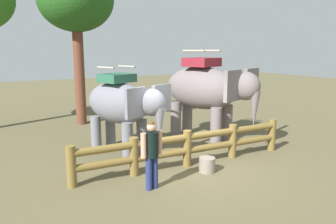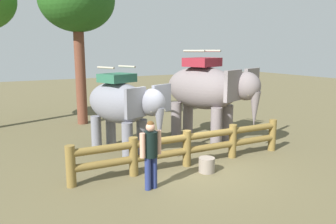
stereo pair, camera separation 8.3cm
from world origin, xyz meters
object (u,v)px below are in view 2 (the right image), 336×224
object	(u,v)px
tourist_woman_in_black	(151,150)
feed_bucket	(207,165)
elephant_near_left	(122,105)
elephant_center	(207,90)
log_fence	(187,146)
tree_far_left	(77,2)

from	to	relation	value
tourist_woman_in_black	feed_bucket	world-z (taller)	tourist_woman_in_black
elephant_near_left	tourist_woman_in_black	distance (m)	3.10
elephant_center	log_fence	bearing A→B (deg)	-136.28
log_fence	tourist_woman_in_black	bearing A→B (deg)	-149.28
log_fence	elephant_near_left	size ratio (longest dim) A/B	2.03
elephant_center	feed_bucket	world-z (taller)	elephant_center
elephant_near_left	elephant_center	bearing A→B (deg)	0.01
feed_bucket	elephant_near_left	bearing A→B (deg)	116.88
elephant_center	feed_bucket	xyz separation A→B (m)	(-1.92, -2.73, -1.65)
log_fence	feed_bucket	bearing A→B (deg)	-72.41
elephant_near_left	elephant_center	xyz separation A→B (m)	(3.31, 0.00, 0.28)
elephant_center	tree_far_left	distance (m)	6.88
elephant_near_left	tree_far_left	world-z (taller)	tree_far_left
log_fence	elephant_near_left	bearing A→B (deg)	119.72
log_fence	elephant_near_left	xyz separation A→B (m)	(-1.17, 2.04, 0.97)
tourist_woman_in_black	feed_bucket	bearing A→B (deg)	8.38
elephant_center	tourist_woman_in_black	distance (m)	4.89
elephant_near_left	tree_far_left	distance (m)	6.17
elephant_near_left	log_fence	bearing A→B (deg)	-60.28
tree_far_left	elephant_near_left	bearing A→B (deg)	-89.45
log_fence	tourist_woman_in_black	world-z (taller)	tourist_woman_in_black
log_fence	tree_far_left	bearing A→B (deg)	99.89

